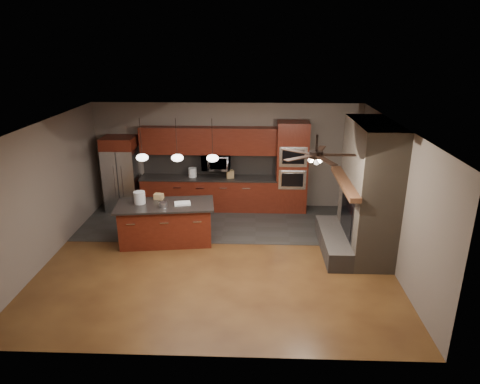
{
  "coord_description": "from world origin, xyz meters",
  "views": [
    {
      "loc": [
        0.75,
        -8.0,
        4.34
      ],
      "look_at": [
        0.43,
        0.6,
        1.25
      ],
      "focal_mm": 32.0,
      "sensor_mm": 36.0,
      "label": 1
    }
  ],
  "objects_px": {
    "oven_tower": "(292,167)",
    "microwave": "(216,162)",
    "refrigerator": "(122,174)",
    "counter_bucket": "(193,172)",
    "kitchen_island": "(166,223)",
    "counter_box": "(230,174)",
    "cardboard_box": "(159,196)",
    "white_bucket": "(140,198)",
    "paint_tray": "(182,203)",
    "paint_can": "(163,205)"
  },
  "relations": [
    {
      "from": "refrigerator",
      "to": "counter_box",
      "type": "distance_m",
      "value": 2.86
    },
    {
      "from": "white_bucket",
      "to": "cardboard_box",
      "type": "distance_m",
      "value": 0.46
    },
    {
      "from": "kitchen_island",
      "to": "paint_can",
      "type": "bearing_deg",
      "value": -95.91
    },
    {
      "from": "oven_tower",
      "to": "microwave",
      "type": "bearing_deg",
      "value": 178.34
    },
    {
      "from": "refrigerator",
      "to": "cardboard_box",
      "type": "xyz_separation_m",
      "value": [
        1.34,
        -1.65,
        -0.0
      ]
    },
    {
      "from": "paint_tray",
      "to": "counter_bucket",
      "type": "bearing_deg",
      "value": 79.06
    },
    {
      "from": "microwave",
      "to": "kitchen_island",
      "type": "height_order",
      "value": "microwave"
    },
    {
      "from": "oven_tower",
      "to": "counter_box",
      "type": "relative_size",
      "value": 11.65
    },
    {
      "from": "kitchen_island",
      "to": "oven_tower",
      "type": "bearing_deg",
      "value": 27.49
    },
    {
      "from": "paint_tray",
      "to": "counter_bucket",
      "type": "relative_size",
      "value": 1.42
    },
    {
      "from": "kitchen_island",
      "to": "counter_box",
      "type": "relative_size",
      "value": 10.93
    },
    {
      "from": "paint_tray",
      "to": "kitchen_island",
      "type": "bearing_deg",
      "value": 169.13
    },
    {
      "from": "microwave",
      "to": "white_bucket",
      "type": "bearing_deg",
      "value": -126.11
    },
    {
      "from": "counter_bucket",
      "to": "counter_box",
      "type": "distance_m",
      "value": 0.99
    },
    {
      "from": "refrigerator",
      "to": "counter_bucket",
      "type": "height_order",
      "value": "refrigerator"
    },
    {
      "from": "kitchen_island",
      "to": "paint_tray",
      "type": "distance_m",
      "value": 0.61
    },
    {
      "from": "refrigerator",
      "to": "paint_can",
      "type": "relative_size",
      "value": 11.57
    },
    {
      "from": "kitchen_island",
      "to": "counter_bucket",
      "type": "bearing_deg",
      "value": 73.59
    },
    {
      "from": "microwave",
      "to": "oven_tower",
      "type": "bearing_deg",
      "value": -1.66
    },
    {
      "from": "refrigerator",
      "to": "counter_box",
      "type": "height_order",
      "value": "refrigerator"
    },
    {
      "from": "kitchen_island",
      "to": "cardboard_box",
      "type": "xyz_separation_m",
      "value": [
        -0.2,
        0.3,
        0.52
      ]
    },
    {
      "from": "oven_tower",
      "to": "cardboard_box",
      "type": "relative_size",
      "value": 12.0
    },
    {
      "from": "refrigerator",
      "to": "paint_tray",
      "type": "distance_m",
      "value": 2.74
    },
    {
      "from": "white_bucket",
      "to": "refrigerator",
      "type": "bearing_deg",
      "value": 117.0
    },
    {
      "from": "white_bucket",
      "to": "paint_can",
      "type": "distance_m",
      "value": 0.61
    },
    {
      "from": "microwave",
      "to": "cardboard_box",
      "type": "relative_size",
      "value": 3.69
    },
    {
      "from": "cardboard_box",
      "to": "white_bucket",
      "type": "bearing_deg",
      "value": -133.15
    },
    {
      "from": "kitchen_island",
      "to": "counter_box",
      "type": "xyz_separation_m",
      "value": [
        1.32,
        1.99,
        0.54
      ]
    },
    {
      "from": "kitchen_island",
      "to": "paint_can",
      "type": "relative_size",
      "value": 13.11
    },
    {
      "from": "cardboard_box",
      "to": "refrigerator",
      "type": "bearing_deg",
      "value": 138.49
    },
    {
      "from": "oven_tower",
      "to": "refrigerator",
      "type": "relative_size",
      "value": 1.21
    },
    {
      "from": "refrigerator",
      "to": "counter_box",
      "type": "relative_size",
      "value": 9.64
    },
    {
      "from": "paint_can",
      "to": "counter_bucket",
      "type": "xyz_separation_m",
      "value": [
        0.32,
        2.24,
        0.05
      ]
    },
    {
      "from": "oven_tower",
      "to": "refrigerator",
      "type": "height_order",
      "value": "oven_tower"
    },
    {
      "from": "white_bucket",
      "to": "counter_box",
      "type": "distance_m",
      "value": 2.71
    },
    {
      "from": "microwave",
      "to": "counter_bucket",
      "type": "relative_size",
      "value": 3.0
    },
    {
      "from": "white_bucket",
      "to": "counter_bucket",
      "type": "bearing_deg",
      "value": 66.29
    },
    {
      "from": "kitchen_island",
      "to": "paint_tray",
      "type": "bearing_deg",
      "value": -5.51
    },
    {
      "from": "counter_bucket",
      "to": "kitchen_island",
      "type": "bearing_deg",
      "value": -99.08
    },
    {
      "from": "counter_box",
      "to": "paint_tray",
      "type": "bearing_deg",
      "value": -130.12
    },
    {
      "from": "refrigerator",
      "to": "paint_can",
      "type": "height_order",
      "value": "refrigerator"
    },
    {
      "from": "paint_can",
      "to": "counter_box",
      "type": "distance_m",
      "value": 2.55
    },
    {
      "from": "microwave",
      "to": "paint_tray",
      "type": "relative_size",
      "value": 2.11
    },
    {
      "from": "oven_tower",
      "to": "cardboard_box",
      "type": "distance_m",
      "value": 3.57
    },
    {
      "from": "refrigerator",
      "to": "cardboard_box",
      "type": "distance_m",
      "value": 2.13
    },
    {
      "from": "white_bucket",
      "to": "cardboard_box",
      "type": "height_order",
      "value": "white_bucket"
    },
    {
      "from": "cardboard_box",
      "to": "counter_bucket",
      "type": "distance_m",
      "value": 1.81
    },
    {
      "from": "oven_tower",
      "to": "kitchen_island",
      "type": "height_order",
      "value": "oven_tower"
    },
    {
      "from": "kitchen_island",
      "to": "counter_box",
      "type": "distance_m",
      "value": 2.44
    },
    {
      "from": "paint_tray",
      "to": "counter_box",
      "type": "bearing_deg",
      "value": 52.16
    }
  ]
}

